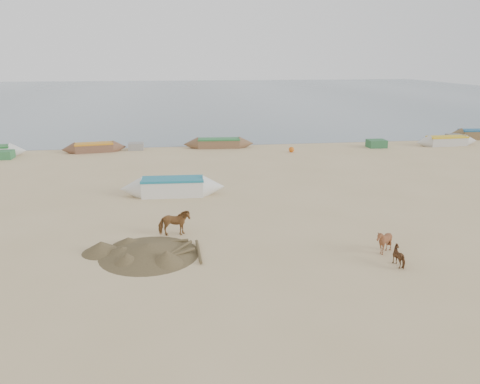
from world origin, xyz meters
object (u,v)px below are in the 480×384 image
object	(u,v)px
near_canoe	(173,187)
calf_right	(401,256)
calf_front	(384,241)
cow_adult	(174,223)

from	to	relation	value
near_canoe	calf_right	bearing A→B (deg)	-49.24
calf_front	calf_right	xyz separation A→B (m)	(0.14, -1.13, -0.13)
cow_adult	calf_front	distance (m)	8.60
calf_front	near_canoe	xyz separation A→B (m)	(-8.09, 9.20, -0.01)
cow_adult	calf_front	world-z (taller)	cow_adult
calf_right	near_canoe	distance (m)	13.21
cow_adult	calf_right	distance (m)	9.19
calf_front	calf_right	size ratio (longest dim) A/B	1.36
near_canoe	cow_adult	bearing A→B (deg)	-87.29
calf_front	calf_right	bearing A→B (deg)	10.71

